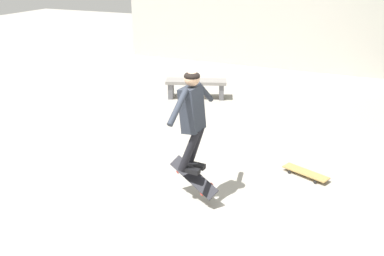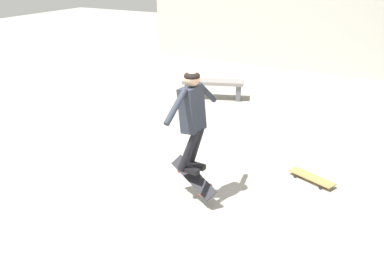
# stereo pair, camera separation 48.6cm
# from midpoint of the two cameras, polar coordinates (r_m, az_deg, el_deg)

# --- Properties ---
(ground_plane) EXTENTS (40.00, 40.00, 0.00)m
(ground_plane) POSITION_cam_midpoint_polar(r_m,az_deg,el_deg) (5.97, 1.49, -12.66)
(ground_plane) COLOR #A39E93
(building_backdrop) EXTENTS (13.19, 0.52, 4.75)m
(building_backdrop) POSITION_cam_midpoint_polar(r_m,az_deg,el_deg) (13.95, 19.94, 13.99)
(building_backdrop) COLOR beige
(building_backdrop) RESTS_ON ground_plane
(park_bench) EXTENTS (1.60, 0.95, 0.48)m
(park_bench) POSITION_cam_midpoint_polar(r_m,az_deg,el_deg) (10.96, 4.11, 5.68)
(park_bench) COLOR gray
(park_bench) RESTS_ON ground_plane
(skater) EXTENTS (0.35, 1.25, 1.47)m
(skater) POSITION_cam_midpoint_polar(r_m,az_deg,el_deg) (5.91, 2.37, 1.95)
(skater) COLOR #282D38
(skateboard_flipping) EXTENTS (0.84, 0.42, 0.44)m
(skateboard_flipping) POSITION_cam_midpoint_polar(r_m,az_deg,el_deg) (6.31, 2.44, -6.61)
(skateboard_flipping) COLOR black
(skateboard_resting) EXTENTS (0.81, 0.48, 0.08)m
(skateboard_resting) POSITION_cam_midpoint_polar(r_m,az_deg,el_deg) (7.28, 17.54, -6.33)
(skateboard_resting) COLOR #AD894C
(skateboard_resting) RESTS_ON ground_plane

